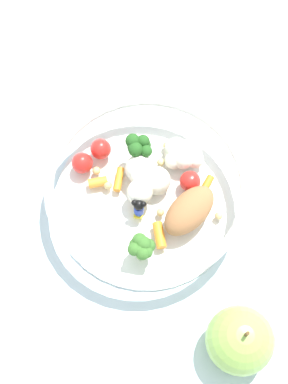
% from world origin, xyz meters
% --- Properties ---
extents(ground_plane, '(2.40, 2.40, 0.00)m').
position_xyz_m(ground_plane, '(0.00, 0.00, 0.00)').
color(ground_plane, silver).
extents(food_container, '(0.24, 0.24, 0.06)m').
position_xyz_m(food_container, '(-0.00, -0.01, 0.03)').
color(food_container, white).
rests_on(food_container, ground_plane).
extents(loose_apple, '(0.07, 0.07, 0.08)m').
position_xyz_m(loose_apple, '(-0.04, 0.19, 0.04)').
color(loose_apple, '#8CB74C').
rests_on(loose_apple, ground_plane).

